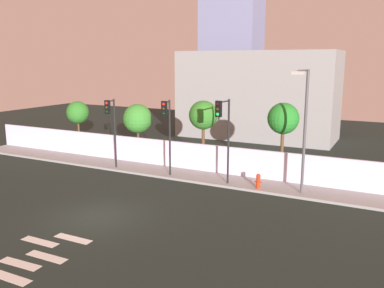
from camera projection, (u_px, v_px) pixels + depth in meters
ground_plane at (97, 217)px, 19.60m from camera, size 80.00×80.00×0.00m
sidewalk at (179, 174)px, 26.74m from camera, size 36.00×2.40×0.15m
perimeter_wall at (188, 156)px, 27.67m from camera, size 36.00×0.18×1.80m
crosswalk_marking at (39, 255)px, 15.77m from camera, size 3.10×3.86×0.01m
traffic_light_left at (111, 119)px, 27.05m from camera, size 0.43×1.18×4.73m
traffic_light_center at (223, 124)px, 23.24m from camera, size 0.37×1.49×5.07m
traffic_light_right at (167, 122)px, 25.16m from camera, size 0.37×1.10×4.85m
street_lamp_curbside at (304, 122)px, 21.71m from camera, size 0.62×1.98×6.80m
fire_hydrant at (258, 180)px, 23.44m from camera, size 0.44×0.26×0.87m
roadside_tree_leftmost at (78, 113)px, 32.83m from camera, size 1.81×1.81×4.20m
roadside_tree_midleft at (138, 119)px, 30.25m from camera, size 2.17×2.17×4.26m
roadside_tree_midright at (203, 116)px, 27.72m from camera, size 1.98×1.98×4.75m
roadside_tree_rightmost at (283, 119)px, 25.25m from camera, size 1.96×1.96×4.86m
low_building_distant at (257, 95)px, 39.17m from camera, size 14.85×6.00×8.30m
tower_on_skyline at (232, 24)px, 51.42m from camera, size 7.18×5.00×24.01m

